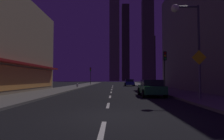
# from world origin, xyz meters

# --- Properties ---
(ground_plane) EXTENTS (78.00, 136.00, 0.10)m
(ground_plane) POSITION_xyz_m (0.00, 32.00, -0.05)
(ground_plane) COLOR black
(sidewalk_right) EXTENTS (4.00, 76.00, 0.15)m
(sidewalk_right) POSITION_xyz_m (7.00, 32.00, 0.07)
(sidewalk_right) COLOR #605E59
(sidewalk_right) RESTS_ON ground
(sidewalk_left) EXTENTS (4.00, 76.00, 0.15)m
(sidewalk_left) POSITION_xyz_m (-7.00, 32.00, 0.07)
(sidewalk_left) COLOR #605E59
(sidewalk_left) RESTS_ON ground
(lane_marking_center) EXTENTS (0.16, 38.60, 0.01)m
(lane_marking_center) POSITION_xyz_m (0.00, 16.20, 0.01)
(lane_marking_center) COLOR silver
(lane_marking_center) RESTS_ON ground
(skyscraper_distant_tall) EXTENTS (7.17, 8.97, 66.50)m
(skyscraper_distant_tall) POSITION_xyz_m (0.44, 130.19, 33.25)
(skyscraper_distant_tall) COLOR #5E5946
(skyscraper_distant_tall) RESTS_ON ground
(skyscraper_distant_mid) EXTENTS (5.19, 7.80, 55.44)m
(skyscraper_distant_mid) POSITION_xyz_m (8.58, 128.21, 27.72)
(skyscraper_distant_mid) COLOR #302E24
(skyscraper_distant_mid) RESTS_ON ground
(skyscraper_distant_short) EXTENTS (8.83, 5.96, 63.29)m
(skyscraper_distant_short) POSITION_xyz_m (26.48, 136.91, 31.65)
(skyscraper_distant_short) COLOR #403D30
(skyscraper_distant_short) RESTS_ON ground
(skyscraper_distant_slender) EXTENTS (7.85, 8.25, 36.33)m
(skyscraper_distant_slender) POSITION_xyz_m (29.53, 146.18, 18.16)
(skyscraper_distant_slender) COLOR #2E2C22
(skyscraper_distant_slender) RESTS_ON ground
(car_parked_near) EXTENTS (1.98, 4.24, 1.45)m
(car_parked_near) POSITION_xyz_m (3.60, 8.97, 0.74)
(car_parked_near) COLOR #1E722D
(car_parked_near) RESTS_ON ground
(car_parked_far) EXTENTS (1.98, 4.24, 1.45)m
(car_parked_far) POSITION_xyz_m (3.60, 32.82, 0.74)
(car_parked_far) COLOR navy
(car_parked_far) RESTS_ON ground
(fire_hydrant_far_left) EXTENTS (0.42, 0.30, 0.65)m
(fire_hydrant_far_left) POSITION_xyz_m (-5.90, 24.07, 0.45)
(fire_hydrant_far_left) COLOR #B2B2B2
(fire_hydrant_far_left) RESTS_ON sidewalk_left
(traffic_light_near_right) EXTENTS (0.32, 0.48, 4.20)m
(traffic_light_near_right) POSITION_xyz_m (5.50, 11.49, 3.19)
(traffic_light_near_right) COLOR #2D2D2D
(traffic_light_near_right) RESTS_ON sidewalk_right
(traffic_light_far_left) EXTENTS (0.32, 0.48, 4.20)m
(traffic_light_far_left) POSITION_xyz_m (-5.50, 38.33, 3.19)
(traffic_light_far_left) COLOR #2D2D2D
(traffic_light_far_left) RESTS_ON sidewalk_left
(street_lamp_right) EXTENTS (1.96, 0.56, 6.58)m
(street_lamp_right) POSITION_xyz_m (5.38, 5.32, 5.07)
(street_lamp_right) COLOR #38383D
(street_lamp_right) RESTS_ON sidewalk_right
(pedestrian_crossing_sign) EXTENTS (0.91, 0.09, 3.15)m
(pedestrian_crossing_sign) POSITION_xyz_m (5.60, 4.02, 2.02)
(pedestrian_crossing_sign) COLOR slate
(pedestrian_crossing_sign) RESTS_ON sidewalk_right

